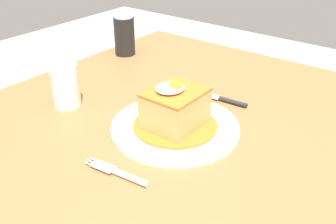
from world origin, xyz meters
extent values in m
cube|color=olive|center=(0.00, 0.00, 0.72)|extent=(1.14, 0.94, 0.04)
cylinder|color=olive|center=(0.49, 0.39, 0.35)|extent=(0.07, 0.07, 0.70)
cylinder|color=white|center=(0.01, -0.03, 0.75)|extent=(0.28, 0.28, 0.01)
torus|color=white|center=(0.01, -0.03, 0.75)|extent=(0.28, 0.28, 0.01)
cylinder|color=#C66B23|center=(0.01, -0.03, 0.75)|extent=(0.19, 0.19, 0.01)
cube|color=tan|center=(0.01, -0.03, 0.80)|extent=(0.12, 0.11, 0.08)
cube|color=#C66B23|center=(0.01, -0.03, 0.84)|extent=(0.13, 0.11, 0.00)
ellipsoid|color=white|center=(0.00, -0.02, 0.85)|extent=(0.07, 0.06, 0.01)
sphere|color=yellow|center=(0.01, -0.03, 0.85)|extent=(0.03, 0.03, 0.03)
cylinder|color=silver|center=(-0.18, -0.07, 0.75)|extent=(0.02, 0.08, 0.01)
cube|color=silver|center=(-0.19, -0.01, 0.75)|extent=(0.03, 0.05, 0.00)
cylinder|color=silver|center=(-0.19, 0.02, 0.75)|extent=(0.01, 0.03, 0.00)
cylinder|color=silver|center=(-0.19, 0.02, 0.75)|extent=(0.01, 0.03, 0.00)
cylinder|color=silver|center=(-0.20, 0.02, 0.75)|extent=(0.01, 0.03, 0.00)
cylinder|color=#262628|center=(0.20, -0.07, 0.75)|extent=(0.02, 0.08, 0.01)
cube|color=silver|center=(0.19, 0.01, 0.75)|extent=(0.03, 0.09, 0.00)
cylinder|color=black|center=(0.30, 0.39, 0.80)|extent=(0.07, 0.07, 0.12)
cylinder|color=silver|center=(0.30, 0.39, 0.86)|extent=(0.06, 0.06, 0.00)
cylinder|color=silver|center=(-0.06, 0.25, 0.77)|extent=(0.06, 0.06, 0.06)
cylinder|color=silver|center=(-0.06, 0.25, 0.79)|extent=(0.07, 0.07, 0.10)
camera|label=1|loc=(-0.60, -0.48, 1.20)|focal=42.39mm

